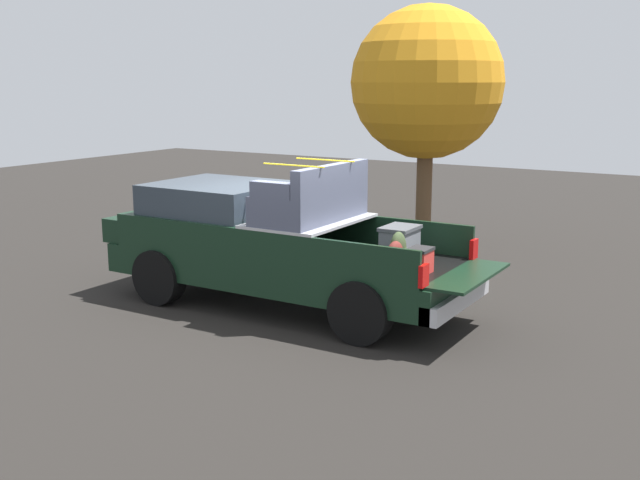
{
  "coord_description": "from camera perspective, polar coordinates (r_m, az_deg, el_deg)",
  "views": [
    {
      "loc": [
        -6.21,
        9.28,
        3.39
      ],
      "look_at": [
        -0.6,
        0.0,
        1.1
      ],
      "focal_mm": 42.81,
      "sensor_mm": 36.0,
      "label": 1
    }
  ],
  "objects": [
    {
      "name": "tree_background",
      "position": [
        15.3,
        8.0,
        11.53
      ],
      "size": [
        2.98,
        2.98,
        4.83
      ],
      "color": "brown",
      "rests_on": "ground_plane"
    },
    {
      "name": "pickup_truck",
      "position": [
        11.62,
        -4.0,
        -0.2
      ],
      "size": [
        6.05,
        2.06,
        2.23
      ],
      "color": "black",
      "rests_on": "ground_plane"
    },
    {
      "name": "ground_plane",
      "position": [
        11.67,
        -2.53,
        -4.98
      ],
      "size": [
        40.0,
        40.0,
        0.0
      ],
      "primitive_type": "plane",
      "color": "black"
    }
  ]
}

